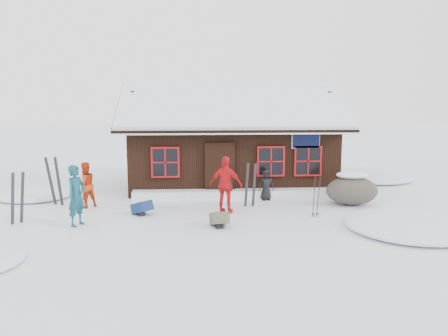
{
  "coord_description": "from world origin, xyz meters",
  "views": [
    {
      "loc": [
        0.04,
        -13.48,
        3.56
      ],
      "look_at": [
        0.98,
        1.23,
        1.3
      ],
      "focal_mm": 35.0,
      "sensor_mm": 36.0,
      "label": 1
    }
  ],
  "objects_px": {
    "skier_teal": "(77,196)",
    "boulder": "(352,190)",
    "skier_orange_right": "(226,185)",
    "skier_crouched": "(266,185)",
    "backpack_olive": "(219,221)",
    "skier_orange_left": "(85,185)",
    "ski_pair_left": "(17,199)",
    "backpack_blue": "(142,210)",
    "ski_poles": "(316,197)"
  },
  "relations": [
    {
      "from": "skier_teal",
      "to": "boulder",
      "type": "bearing_deg",
      "value": -51.93
    },
    {
      "from": "skier_orange_right",
      "to": "skier_crouched",
      "type": "relative_size",
      "value": 1.66
    },
    {
      "from": "skier_orange_right",
      "to": "backpack_olive",
      "type": "height_order",
      "value": "skier_orange_right"
    },
    {
      "from": "skier_orange_left",
      "to": "skier_crouched",
      "type": "height_order",
      "value": "skier_orange_left"
    },
    {
      "from": "skier_orange_left",
      "to": "skier_orange_right",
      "type": "distance_m",
      "value": 4.8
    },
    {
      "from": "boulder",
      "to": "skier_crouched",
      "type": "bearing_deg",
      "value": 162.74
    },
    {
      "from": "skier_orange_right",
      "to": "ski_pair_left",
      "type": "height_order",
      "value": "skier_orange_right"
    },
    {
      "from": "skier_orange_left",
      "to": "ski_pair_left",
      "type": "distance_m",
      "value": 2.37
    },
    {
      "from": "backpack_blue",
      "to": "backpack_olive",
      "type": "xyz_separation_m",
      "value": [
        2.37,
        -1.51,
        0.0
      ]
    },
    {
      "from": "skier_orange_right",
      "to": "backpack_blue",
      "type": "bearing_deg",
      "value": 24.05
    },
    {
      "from": "skier_teal",
      "to": "skier_orange_left",
      "type": "relative_size",
      "value": 1.14
    },
    {
      "from": "skier_teal",
      "to": "backpack_olive",
      "type": "relative_size",
      "value": 2.88
    },
    {
      "from": "skier_teal",
      "to": "ski_poles",
      "type": "height_order",
      "value": "skier_teal"
    },
    {
      "from": "boulder",
      "to": "skier_teal",
      "type": "bearing_deg",
      "value": -166.98
    },
    {
      "from": "backpack_blue",
      "to": "ski_pair_left",
      "type": "bearing_deg",
      "value": 147.53
    },
    {
      "from": "ski_poles",
      "to": "skier_orange_left",
      "type": "bearing_deg",
      "value": 167.57
    },
    {
      "from": "skier_orange_left",
      "to": "backpack_blue",
      "type": "distance_m",
      "value": 2.37
    },
    {
      "from": "skier_teal",
      "to": "ski_poles",
      "type": "relative_size",
      "value": 1.36
    },
    {
      "from": "skier_orange_right",
      "to": "boulder",
      "type": "xyz_separation_m",
      "value": [
        4.44,
        0.9,
        -0.39
      ]
    },
    {
      "from": "skier_teal",
      "to": "boulder",
      "type": "xyz_separation_m",
      "value": [
        8.82,
        2.04,
        -0.35
      ]
    },
    {
      "from": "skier_orange_left",
      "to": "backpack_olive",
      "type": "height_order",
      "value": "skier_orange_left"
    },
    {
      "from": "backpack_olive",
      "to": "skier_teal",
      "type": "bearing_deg",
      "value": 164.22
    },
    {
      "from": "ski_pair_left",
      "to": "backpack_blue",
      "type": "relative_size",
      "value": 2.62
    },
    {
      "from": "ski_poles",
      "to": "skier_orange_right",
      "type": "bearing_deg",
      "value": 167.99
    },
    {
      "from": "backpack_blue",
      "to": "backpack_olive",
      "type": "bearing_deg",
      "value": -77.17
    },
    {
      "from": "skier_teal",
      "to": "skier_orange_left",
      "type": "height_order",
      "value": "skier_teal"
    },
    {
      "from": "skier_crouched",
      "to": "backpack_olive",
      "type": "bearing_deg",
      "value": -124.85
    },
    {
      "from": "skier_teal",
      "to": "backpack_olive",
      "type": "distance_m",
      "value": 4.16
    },
    {
      "from": "backpack_blue",
      "to": "skier_orange_right",
      "type": "bearing_deg",
      "value": -44.06
    },
    {
      "from": "boulder",
      "to": "ski_poles",
      "type": "xyz_separation_m",
      "value": [
        -1.67,
        -1.49,
        0.08
      ]
    },
    {
      "from": "skier_crouched",
      "to": "ski_poles",
      "type": "xyz_separation_m",
      "value": [
        1.18,
        -2.38,
        0.05
      ]
    },
    {
      "from": "skier_crouched",
      "to": "boulder",
      "type": "xyz_separation_m",
      "value": [
        2.86,
        -0.89,
        -0.03
      ]
    },
    {
      "from": "ski_pair_left",
      "to": "backpack_blue",
      "type": "distance_m",
      "value": 3.64
    },
    {
      "from": "skier_teal",
      "to": "ski_poles",
      "type": "bearing_deg",
      "value": -60.58
    },
    {
      "from": "ski_pair_left",
      "to": "backpack_olive",
      "type": "height_order",
      "value": "ski_pair_left"
    },
    {
      "from": "skier_orange_left",
      "to": "skier_orange_right",
      "type": "height_order",
      "value": "skier_orange_right"
    },
    {
      "from": "ski_pair_left",
      "to": "skier_crouched",
      "type": "bearing_deg",
      "value": -15.26
    },
    {
      "from": "ski_pair_left",
      "to": "ski_poles",
      "type": "distance_m",
      "value": 8.95
    },
    {
      "from": "skier_crouched",
      "to": "backpack_olive",
      "type": "distance_m",
      "value": 3.85
    },
    {
      "from": "skier_orange_right",
      "to": "backpack_olive",
      "type": "xyz_separation_m",
      "value": [
        -0.3,
        -1.54,
        -0.75
      ]
    },
    {
      "from": "skier_crouched",
      "to": "skier_teal",
      "type": "bearing_deg",
      "value": -159.26
    },
    {
      "from": "skier_orange_left",
      "to": "boulder",
      "type": "relative_size",
      "value": 0.87
    },
    {
      "from": "skier_crouched",
      "to": "ski_pair_left",
      "type": "height_order",
      "value": "ski_pair_left"
    },
    {
      "from": "ski_poles",
      "to": "backpack_blue",
      "type": "relative_size",
      "value": 2.17
    },
    {
      "from": "skier_teal",
      "to": "backpack_olive",
      "type": "bearing_deg",
      "value": -70.61
    },
    {
      "from": "skier_teal",
      "to": "ski_poles",
      "type": "xyz_separation_m",
      "value": [
        7.15,
        0.55,
        -0.27
      ]
    },
    {
      "from": "skier_teal",
      "to": "skier_crouched",
      "type": "xyz_separation_m",
      "value": [
        5.96,
        2.93,
        -0.33
      ]
    },
    {
      "from": "skier_crouched",
      "to": "ski_pair_left",
      "type": "distance_m",
      "value": 8.18
    },
    {
      "from": "skier_orange_right",
      "to": "skier_crouched",
      "type": "bearing_deg",
      "value": -107.96
    },
    {
      "from": "skier_crouched",
      "to": "skier_orange_right",
      "type": "bearing_deg",
      "value": -136.87
    }
  ]
}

